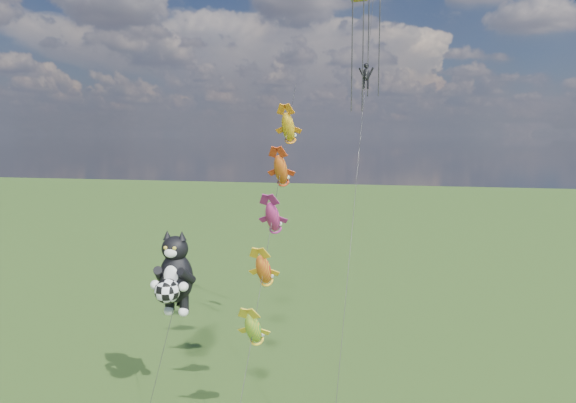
# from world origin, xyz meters

# --- Properties ---
(cat_kite_rig) EXTENTS (2.30, 4.10, 10.07)m
(cat_kite_rig) POSITION_xyz_m (5.18, 3.55, 7.53)
(cat_kite_rig) COLOR brown
(cat_kite_rig) RESTS_ON ground
(fish_windsock_rig) EXTENTS (1.08, 15.97, 19.06)m
(fish_windsock_rig) POSITION_xyz_m (10.44, 5.90, 10.69)
(fish_windsock_rig) COLOR brown
(fish_windsock_rig) RESTS_ON ground
(parafoil_rig) EXTENTS (1.91, 17.57, 26.76)m
(parafoil_rig) POSITION_xyz_m (15.20, 11.91, 20.35)
(parafoil_rig) COLOR brown
(parafoil_rig) RESTS_ON ground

